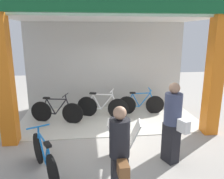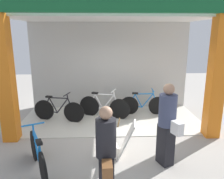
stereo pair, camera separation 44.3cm
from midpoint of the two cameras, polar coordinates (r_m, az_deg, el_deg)
ground_plane at (r=6.04m, az=2.41°, el=-12.18°), size 19.20×19.20×0.00m
shop_facade at (r=6.82m, az=1.62°, el=9.00°), size 5.80×2.88×3.84m
bicycle_inside_0 at (r=7.60m, az=9.70°, el=-3.89°), size 1.60×0.44×0.88m
bicycle_inside_1 at (r=7.24m, az=-0.30°, el=-4.38°), size 1.63×0.64×0.94m
bicycle_inside_2 at (r=7.09m, az=-11.81°, el=-5.21°), size 1.61×0.54×0.91m
bicycle_parked_0 at (r=4.71m, az=-15.85°, el=-15.90°), size 0.75×1.51×0.91m
sandwich_board_sign at (r=5.05m, az=4.29°, el=-12.57°), size 0.79×0.58×0.83m
pedestrian_1 at (r=3.64m, az=2.11°, el=-16.45°), size 0.33×0.61×1.62m
pedestrian_3 at (r=4.74m, az=16.63°, el=-8.42°), size 0.46×0.65×1.74m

